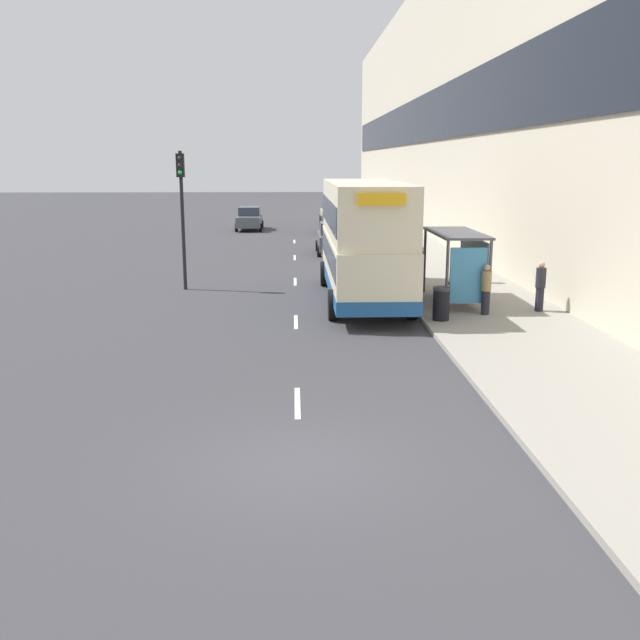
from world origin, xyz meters
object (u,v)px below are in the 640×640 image
at_px(pedestrian_1, 471,259).
at_px(traffic_light_far_kerb, 182,198).
at_px(car_0, 335,238).
at_px(car_3, 334,221).
at_px(pedestrian_2, 486,289).
at_px(car_1, 250,218).
at_px(pedestrian_3, 419,273).
at_px(pedestrian_4, 540,286).
at_px(bus_shelter, 462,254).
at_px(double_decker_bus_near, 364,239).
at_px(pedestrian_at_shelter, 421,265).
at_px(car_2, 332,213).
at_px(litter_bin, 441,303).

relative_size(pedestrian_1, traffic_light_far_kerb, 0.34).
bearing_deg(car_0, car_3, 87.02).
distance_m(car_0, pedestrian_1, 11.72).
xyz_separation_m(pedestrian_1, pedestrian_2, (-1.05, -6.27, -0.12)).
height_order(car_1, pedestrian_2, pedestrian_2).
relative_size(pedestrian_2, pedestrian_3, 0.96).
relative_size(pedestrian_3, traffic_light_far_kerb, 0.31).
xyz_separation_m(pedestrian_2, pedestrian_3, (-1.62, 3.20, 0.03)).
distance_m(car_1, pedestrian_4, 32.87).
distance_m(car_0, car_1, 15.43).
relative_size(bus_shelter, car_0, 1.00).
relative_size(car_3, pedestrian_2, 2.73).
xyz_separation_m(car_3, pedestrian_3, (1.70, -25.27, 0.18)).
height_order(double_decker_bus_near, pedestrian_at_shelter, double_decker_bus_near).
bearing_deg(pedestrian_4, bus_shelter, 150.26).
height_order(car_2, pedestrian_2, car_2).
bearing_deg(pedestrian_at_shelter, pedestrian_3, -101.56).
height_order(double_decker_bus_near, traffic_light_far_kerb, traffic_light_far_kerb).
xyz_separation_m(double_decker_bus_near, car_3, (0.36, 25.38, -1.45)).
bearing_deg(pedestrian_2, car_2, 94.78).
bearing_deg(car_0, pedestrian_2, -76.91).
distance_m(car_0, traffic_light_far_kerb, 13.21).
xyz_separation_m(car_0, pedestrian_at_shelter, (2.81, -11.21, 0.08)).
xyz_separation_m(double_decker_bus_near, car_2, (0.63, 33.43, -1.41)).
distance_m(bus_shelter, pedestrian_4, 2.82).
bearing_deg(litter_bin, pedestrian_4, 19.33).
bearing_deg(car_2, pedestrian_3, -87.54).
bearing_deg(car_3, pedestrian_at_shelter, -84.48).
distance_m(double_decker_bus_near, car_1, 28.81).
height_order(double_decker_bus_near, pedestrian_2, double_decker_bus_near).
bearing_deg(car_1, pedestrian_4, 110.35).
relative_size(double_decker_bus_near, pedestrian_1, 5.43).
xyz_separation_m(car_2, pedestrian_at_shelter, (1.94, -30.85, 0.06)).
relative_size(double_decker_bus_near, pedestrian_3, 5.96).
xyz_separation_m(pedestrian_at_shelter, pedestrian_4, (3.05, -5.22, 0.05)).
bearing_deg(car_0, car_2, 87.46).
relative_size(pedestrian_3, pedestrian_4, 1.02).
bearing_deg(litter_bin, pedestrian_at_shelter, 85.62).
distance_m(double_decker_bus_near, car_0, 13.86).
height_order(bus_shelter, car_3, bus_shelter).
relative_size(car_2, pedestrian_2, 2.74).
xyz_separation_m(car_0, pedestrian_3, (2.30, -13.68, 0.14)).
bearing_deg(car_0, pedestrian_at_shelter, -75.94).
bearing_deg(pedestrian_4, car_2, 97.88).
relative_size(bus_shelter, car_3, 0.94).
xyz_separation_m(pedestrian_1, litter_bin, (-2.66, -7.07, -0.42)).
distance_m(double_decker_bus_near, car_2, 33.46).
bearing_deg(car_2, pedestrian_2, -85.22).
relative_size(bus_shelter, pedestrian_at_shelter, 2.68).
bearing_deg(litter_bin, pedestrian_1, 69.36).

